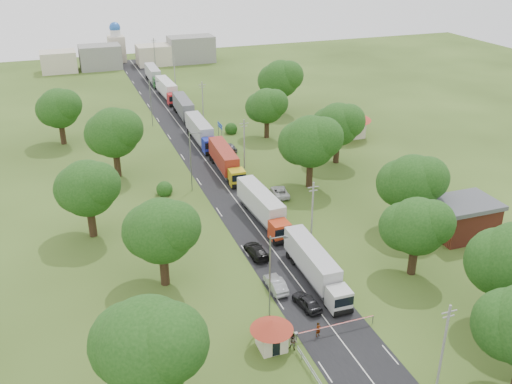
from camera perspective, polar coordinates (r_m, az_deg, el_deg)
name	(u,v)px	position (r m, az deg, el deg)	size (l,w,h in m)	color
ground	(255,226)	(81.54, -0.08, -3.44)	(260.00, 260.00, 0.00)	#2F4416
road	(216,174)	(98.75, -4.00, 1.77)	(8.00, 200.00, 0.04)	black
boom_barrier	(324,328)	(61.36, 6.80, -13.38)	(9.22, 0.35, 1.18)	slate
guard_booth	(272,331)	(58.63, 1.58, -13.70)	(4.40, 4.40, 3.45)	beige
info_sign	(220,128)	(112.50, -3.62, 6.36)	(0.12, 3.10, 4.10)	slate
pole_0	(444,345)	(55.68, 18.25, -14.30)	(1.60, 0.24, 9.00)	gray
pole_1	(312,212)	(75.55, 5.65, -2.00)	(1.60, 0.24, 9.00)	gray
pole_2	(244,143)	(99.41, -1.18, 4.89)	(1.60, 0.24, 9.00)	gray
pole_3	(203,101)	(125.00, -5.35, 9.01)	(1.60, 0.24, 9.00)	gray
pole_4	(175,73)	(151.44, -8.13, 11.69)	(1.60, 0.24, 9.00)	gray
pole_5	(155,53)	(178.36, -10.12, 13.56)	(1.60, 0.24, 9.00)	gray
lamp_0	(271,273)	(60.97, 1.54, -8.07)	(2.03, 0.22, 10.00)	slate
lamp_1	(192,158)	(90.95, -6.46, 3.36)	(2.03, 0.22, 10.00)	slate
lamp_2	(151,101)	(123.59, -10.41, 8.94)	(2.03, 0.22, 10.00)	slate
tree_2	(417,226)	(70.42, 15.76, -3.26)	(8.00, 8.00, 10.10)	#382616
tree_3	(412,182)	(80.67, 15.35, 0.99)	(8.80, 8.80, 11.07)	#382616
tree_4	(310,141)	(91.52, 5.46, 5.09)	(9.60, 9.60, 12.05)	#382616
tree_5	(338,124)	(102.32, 8.17, 6.73)	(8.80, 8.80, 11.07)	#382616
tree_6	(267,106)	(114.51, 1.07, 8.62)	(8.00, 8.00, 10.10)	#382616
tree_7	(280,79)	(130.89, 2.45, 11.26)	(9.60, 9.60, 12.05)	#382616
tree_9	(148,345)	(48.94, -10.79, -14.76)	(9.60, 9.60, 12.05)	#382616
tree_10	(161,230)	(66.39, -9.48, -3.79)	(8.80, 8.80, 11.07)	#382616
tree_11	(87,188)	(79.28, -16.54, 0.41)	(8.80, 8.80, 11.07)	#382616
tree_12	(114,132)	(98.07, -14.06, 5.81)	(9.60, 9.60, 12.05)	#382616
tree_13	(59,108)	(117.03, -19.13, 7.93)	(8.80, 8.80, 11.07)	#382616
house_brick	(463,218)	(83.10, 20.01, -2.45)	(8.60, 6.60, 5.20)	maroon
house_cream	(345,120)	(116.97, 8.91, 7.17)	(10.08, 10.08, 5.80)	beige
distant_town	(136,55)	(182.72, -11.90, 13.29)	(52.00, 8.00, 8.00)	gray
church	(116,45)	(189.60, -13.78, 14.12)	(5.00, 5.00, 12.30)	beige
truck_0	(315,265)	(68.88, 5.92, -7.32)	(2.71, 14.59, 4.04)	silver
truck_1	(263,207)	(82.15, 0.70, -1.47)	(3.26, 15.17, 4.19)	#B73315
truck_2	(225,160)	(98.88, -3.09, 3.21)	(3.13, 15.05, 4.16)	gold
truck_3	(201,131)	(113.40, -5.56, 6.06)	(2.76, 15.57, 4.32)	#192698
truck_4	(184,108)	(129.07, -7.17, 8.31)	(3.06, 15.34, 4.24)	#B7B7B7
truck_5	(167,90)	(145.07, -8.86, 10.08)	(3.10, 15.52, 4.29)	#B31B1F
truck_6	(154,75)	(161.38, -10.21, 11.46)	(2.76, 14.99, 4.15)	#246229
car_lane_front	(307,302)	(65.13, 5.12, -10.88)	(1.77, 4.39, 1.50)	black
car_lane_mid	(276,284)	(67.77, 2.00, -9.19)	(1.59, 4.57, 1.51)	#95989C
car_lane_rear	(256,251)	(74.19, 0.03, -5.89)	(2.06, 5.08, 1.47)	black
car_verge_near	(280,192)	(90.39, 2.40, 0.01)	(2.32, 5.02, 1.40)	silver
car_verge_far	(229,147)	(108.89, -2.70, 4.50)	(1.84, 4.57, 1.56)	#4F5056
pedestrian_near	(318,330)	(61.21, 6.24, -13.54)	(0.60, 0.39, 1.64)	gray
pedestrian_booth	(293,342)	(59.25, 3.71, -14.76)	(0.94, 0.73, 1.93)	gray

